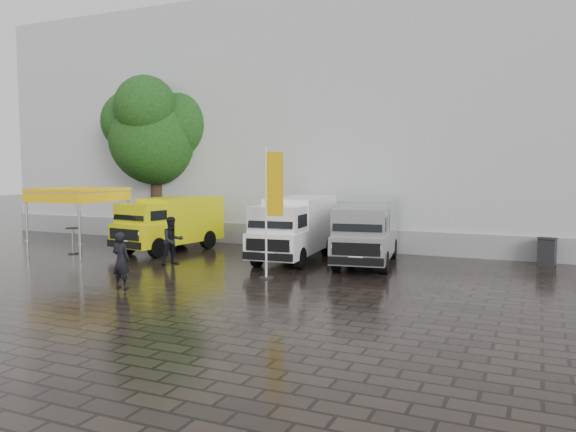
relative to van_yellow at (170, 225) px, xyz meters
name	(u,v)px	position (x,y,z in m)	size (l,w,h in m)	color
ground	(259,282)	(6.73, -4.45, -1.19)	(120.00, 120.00, 0.00)	black
exhibition_hall	(420,127)	(8.73, 11.55, 4.81)	(44.00, 16.00, 12.00)	silver
hall_plinth	(381,241)	(8.73, 3.50, -0.69)	(44.00, 0.15, 1.00)	gray
van_yellow	(170,225)	(0.00, 0.00, 0.00)	(1.99, 5.16, 2.38)	#D4D60B
van_white	(294,229)	(6.08, -0.02, 0.06)	(1.93, 5.79, 2.51)	white
van_silver	(367,232)	(9.01, 0.25, 0.06)	(1.92, 5.77, 2.50)	#9EA0A3
canopy_tent	(77,192)	(-3.08, -2.33, 1.47)	(3.11, 3.11, 2.85)	silver
flagpole	(271,207)	(6.89, -3.85, 1.23)	(0.88, 0.50, 4.40)	black
tree	(156,133)	(-3.45, 3.65, 4.35)	(4.81, 4.81, 8.63)	black
cocktail_table	(73,241)	(-3.34, -2.40, -0.62)	(0.60, 0.60, 1.14)	black
wheelie_bin	(547,251)	(15.36, 2.87, -0.66)	(0.64, 0.64, 1.07)	black
person_front	(121,260)	(3.38, -7.14, -0.31)	(0.64, 0.42, 1.75)	black
person_tent	(172,241)	(2.21, -2.87, -0.27)	(0.90, 0.70, 1.84)	black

